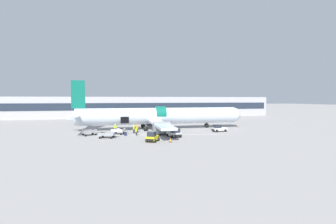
# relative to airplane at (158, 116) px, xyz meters

# --- Properties ---
(ground_plane) EXTENTS (500.00, 500.00, 0.00)m
(ground_plane) POSITION_rel_airplane_xyz_m (-2.13, -6.06, -2.84)
(ground_plane) COLOR gray
(apron_marking_line) EXTENTS (24.79, 3.78, 0.01)m
(apron_marking_line) POSITION_rel_airplane_xyz_m (-1.12, -8.14, -2.83)
(apron_marking_line) COLOR silver
(apron_marking_line) RESTS_ON ground_plane
(terminal_strip) EXTENTS (104.40, 12.60, 7.49)m
(terminal_strip) POSITION_rel_airplane_xyz_m (-2.13, 37.34, 0.91)
(terminal_strip) COLOR #B2B2B7
(terminal_strip) RESTS_ON ground_plane
(airplane) EXTENTS (39.42, 31.06, 10.52)m
(airplane) POSITION_rel_airplane_xyz_m (0.00, 0.00, 0.00)
(airplane) COLOR silver
(airplane) RESTS_ON ground_plane
(baggage_tug_lead) EXTENTS (2.47, 2.78, 1.62)m
(baggage_tug_lead) POSITION_rel_airplane_xyz_m (-3.48, -14.46, -2.16)
(baggage_tug_lead) COLOR yellow
(baggage_tug_lead) RESTS_ON ground_plane
(baggage_tug_mid) EXTENTS (3.14, 1.96, 1.47)m
(baggage_tug_mid) POSITION_rel_airplane_xyz_m (11.53, -6.62, -2.21)
(baggage_tug_mid) COLOR silver
(baggage_tug_mid) RESTS_ON ground_plane
(baggage_tug_rear) EXTENTS (2.53, 3.14, 1.55)m
(baggage_tug_rear) POSITION_rel_airplane_xyz_m (0.94, -11.04, -2.17)
(baggage_tug_rear) COLOR silver
(baggage_tug_rear) RESTS_ON ground_plane
(baggage_cart_loading) EXTENTS (3.32, 2.36, 1.16)m
(baggage_cart_loading) POSITION_rel_airplane_xyz_m (-8.61, -5.81, -2.27)
(baggage_cart_loading) COLOR silver
(baggage_cart_loading) RESTS_ON ground_plane
(baggage_cart_queued) EXTENTS (3.67, 2.31, 0.99)m
(baggage_cart_queued) POSITION_rel_airplane_xyz_m (-10.59, -9.48, -2.34)
(baggage_cart_queued) COLOR #999BA0
(baggage_cart_queued) RESTS_ON ground_plane
(baggage_cart_empty) EXTENTS (3.46, 2.51, 1.05)m
(baggage_cart_empty) POSITION_rel_airplane_xyz_m (-13.85, -5.86, -2.29)
(baggage_cart_empty) COLOR #999BA0
(baggage_cart_empty) RESTS_ON ground_plane
(ground_crew_loader_a) EXTENTS (0.46, 0.60, 1.71)m
(ground_crew_loader_a) POSITION_rel_airplane_xyz_m (-5.70, -5.21, -1.94)
(ground_crew_loader_a) COLOR black
(ground_crew_loader_a) RESTS_ON ground_plane
(ground_crew_loader_b) EXTENTS (0.38, 0.54, 1.54)m
(ground_crew_loader_b) POSITION_rel_airplane_xyz_m (-5.42, -7.84, -2.03)
(ground_crew_loader_b) COLOR #2D2D33
(ground_crew_loader_b) RESTS_ON ground_plane
(ground_crew_driver) EXTENTS (0.59, 0.52, 1.74)m
(ground_crew_driver) POSITION_rel_airplane_xyz_m (-9.25, -3.51, -1.93)
(ground_crew_driver) COLOR #2D2D33
(ground_crew_driver) RESTS_ON ground_plane
(ground_crew_supervisor) EXTENTS (0.48, 0.59, 1.70)m
(ground_crew_supervisor) POSITION_rel_airplane_xyz_m (-4.95, -4.14, -1.95)
(ground_crew_supervisor) COLOR #1E2338
(ground_crew_supervisor) RESTS_ON ground_plane
(suitcase_on_tarmac_upright) EXTENTS (0.59, 0.44, 0.67)m
(suitcase_on_tarmac_upright) POSITION_rel_airplane_xyz_m (-7.41, -7.56, -2.56)
(suitcase_on_tarmac_upright) COLOR #1E2347
(suitcase_on_tarmac_upright) RESTS_ON ground_plane
(safety_cone_nose) EXTENTS (0.50, 0.50, 0.68)m
(safety_cone_nose) POSITION_rel_airplane_xyz_m (19.10, -0.77, -2.52)
(safety_cone_nose) COLOR black
(safety_cone_nose) RESTS_ON ground_plane
(safety_cone_engine_left) EXTENTS (0.55, 0.55, 0.67)m
(safety_cone_engine_left) POSITION_rel_airplane_xyz_m (-0.81, -15.53, -2.53)
(safety_cone_engine_left) COLOR black
(safety_cone_engine_left) RESTS_ON ground_plane
(safety_cone_wingtip) EXTENTS (0.51, 0.51, 0.58)m
(safety_cone_wingtip) POSITION_rel_airplane_xyz_m (1.74, -8.39, -2.57)
(safety_cone_wingtip) COLOR black
(safety_cone_wingtip) RESTS_ON ground_plane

